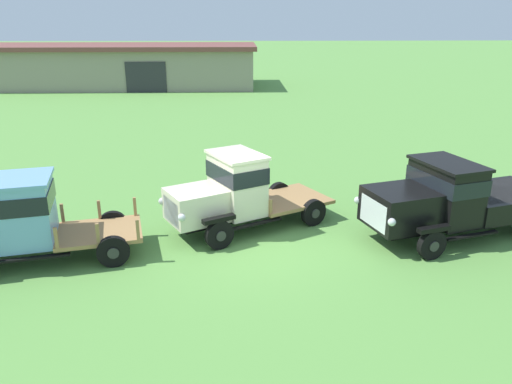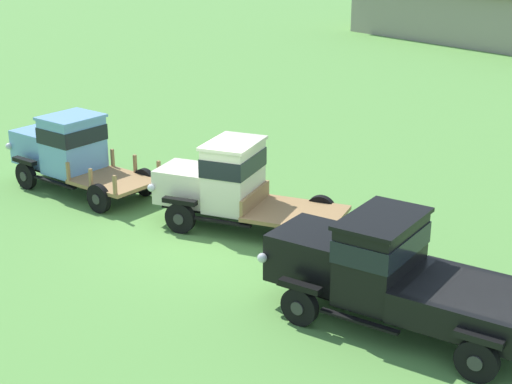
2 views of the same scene
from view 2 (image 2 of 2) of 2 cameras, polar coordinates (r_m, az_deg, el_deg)
ground_plane at (r=19.22m, az=-3.55°, el=-3.42°), size 240.00×240.00×0.00m
vintage_truck_foreground_near at (r=23.06m, az=-13.54°, el=3.02°), size 5.15×2.73×2.18m
vintage_truck_second_in_line at (r=19.65m, az=-2.03°, el=0.65°), size 5.07×3.81×2.23m
vintage_truck_midrow_center at (r=15.20m, az=10.14°, el=-5.83°), size 5.87×3.54×2.13m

